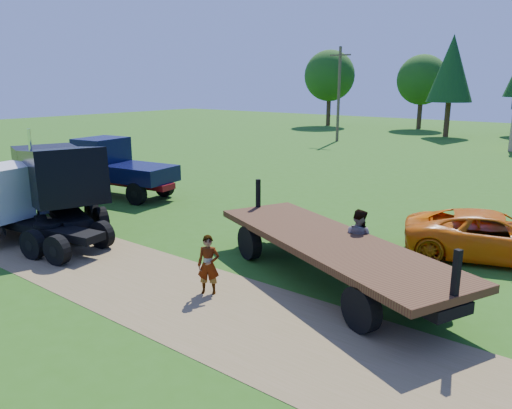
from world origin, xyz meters
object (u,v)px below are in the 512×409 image
Objects in this scene: navy_truck at (111,166)px; orange_pickup at (494,236)px; black_dump_truck at (55,178)px; flatbed_trailer at (330,249)px; white_semi_tractor at (7,203)px; spectator_a at (208,265)px.

orange_pickup is (18.02, 1.93, -0.71)m from navy_truck.
black_dump_truck reaches higher than flatbed_trailer.
navy_truck is 18.14m from orange_pickup.
white_semi_tractor reaches higher than flatbed_trailer.
navy_truck is 4.10× the size of spectator_a.
spectator_a is at bearing -2.92° from white_semi_tractor.
orange_pickup is at bearing 24.08° from spectator_a.
spectator_a is (12.59, -5.96, -0.66)m from navy_truck.
navy_truck reaches higher than spectator_a.
black_dump_truck is 5.56m from navy_truck.
black_dump_truck is (-0.62, 2.30, 0.52)m from white_semi_tractor.
navy_truck is 15.09m from flatbed_trailer.
spectator_a is (9.73, -1.22, -1.09)m from black_dump_truck.
orange_pickup is at bearing 21.96° from white_semi_tractor.
white_semi_tractor is at bearing 155.43° from spectator_a.
flatbed_trailer is 3.59m from spectator_a.
white_semi_tractor is 4.16× the size of spectator_a.
navy_truck is 0.74× the size of flatbed_trailer.
black_dump_truck is at bearing 94.29° from orange_pickup.
orange_pickup is 3.36× the size of spectator_a.
navy_truck is 1.22× the size of orange_pickup.
white_semi_tractor is 9.19m from spectator_a.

